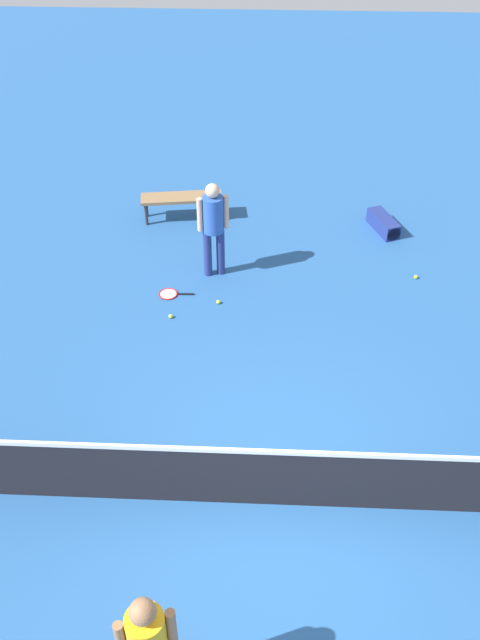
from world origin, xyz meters
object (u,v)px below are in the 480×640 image
at_px(tennis_ball_midcourt, 171,316).
at_px(equipment_bag, 384,224).
at_px(tennis_ball_near_player, 218,302).
at_px(player_near_side, 213,222).
at_px(tennis_racket_near_player, 170,294).
at_px(tennis_ball_by_net, 416,277).
at_px(courtside_bench, 181,199).

distance_m(tennis_ball_midcourt, equipment_bag, 4.54).
bearing_deg(tennis_ball_near_player, player_near_side, -81.90).
relative_size(tennis_racket_near_player, tennis_ball_by_net, 8.88).
distance_m(tennis_ball_by_net, courtside_bench, 4.52).
xyz_separation_m(player_near_side, equipment_bag, (-3.03, -1.48, -0.87)).
bearing_deg(equipment_bag, tennis_ball_midcourt, 36.76).
bearing_deg(courtside_bench, tennis_ball_near_player, 108.39).
bearing_deg(equipment_bag, tennis_ball_by_net, 104.28).
bearing_deg(player_near_side, courtside_bench, -67.06).
bearing_deg(player_near_side, tennis_ball_midcourt, 63.94).
height_order(tennis_racket_near_player, tennis_ball_by_net, tennis_ball_by_net).
distance_m(player_near_side, courtside_bench, 1.99).
bearing_deg(tennis_ball_midcourt, courtside_bench, -87.35).
bearing_deg(courtside_bench, tennis_ball_midcourt, 92.65).
bearing_deg(tennis_ball_midcourt, player_near_side, -116.06).
bearing_deg(tennis_ball_near_player, equipment_bag, -141.48).
xyz_separation_m(tennis_ball_near_player, courtside_bench, (0.86, -2.59, 0.38)).
xyz_separation_m(tennis_racket_near_player, tennis_ball_midcourt, (-0.09, 0.60, 0.02)).
xyz_separation_m(tennis_racket_near_player, courtside_bench, (0.05, -2.38, 0.40)).
bearing_deg(player_near_side, tennis_ball_by_net, 179.97).
distance_m(player_near_side, tennis_racket_near_player, 1.37).
relative_size(tennis_ball_midcourt, equipment_bag, 0.08).
relative_size(tennis_ball_near_player, tennis_ball_by_net, 1.00).
height_order(player_near_side, tennis_ball_by_net, player_near_side).
xyz_separation_m(tennis_ball_near_player, equipment_bag, (-2.91, -2.32, 0.11)).
relative_size(tennis_racket_near_player, tennis_ball_midcourt, 8.88).
xyz_separation_m(tennis_ball_midcourt, courtside_bench, (0.14, -2.99, 0.38)).
xyz_separation_m(tennis_racket_near_player, equipment_bag, (-3.72, -2.11, 0.13)).
bearing_deg(tennis_ball_by_net, equipment_bag, -75.72).
relative_size(tennis_ball_near_player, courtside_bench, 0.04).
bearing_deg(equipment_bag, tennis_ball_near_player, 38.52).
distance_m(tennis_ball_by_net, equipment_bag, 1.53).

